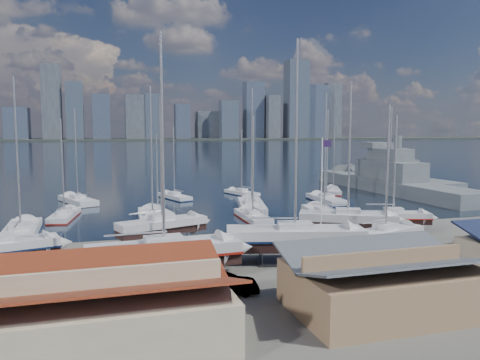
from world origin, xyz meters
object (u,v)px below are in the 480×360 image
object	(u,v)px
car_a	(197,295)
naval_ship_east	(389,183)
naval_ship_west	(389,177)
flagpole	(322,188)

from	to	relation	value
car_a	naval_ship_east	bearing A→B (deg)	54.96
naval_ship_east	naval_ship_west	size ratio (longest dim) A/B	1.16
naval_ship_west	flagpole	world-z (taller)	naval_ship_west
car_a	flagpole	xyz separation A→B (m)	(14.24, 9.92, 5.66)
naval_ship_west	car_a	bearing A→B (deg)	134.16
naval_ship_west	car_a	xyz separation A→B (m)	(-55.89, -60.00, -0.89)
flagpole	car_a	bearing A→B (deg)	-145.14
car_a	flagpole	bearing A→B (deg)	44.58
naval_ship_east	flagpole	world-z (taller)	naval_ship_east
naval_ship_west	car_a	world-z (taller)	naval_ship_west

